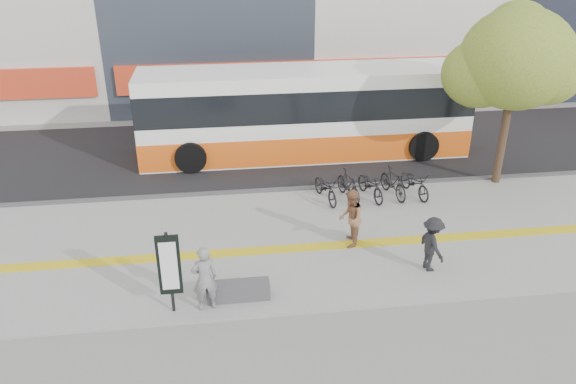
{
  "coord_description": "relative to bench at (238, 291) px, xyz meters",
  "views": [
    {
      "loc": [
        -2.89,
        -12.97,
        8.69
      ],
      "look_at": [
        -0.9,
        2.0,
        1.44
      ],
      "focal_mm": 35.0,
      "sensor_mm": 36.0,
      "label": 1
    }
  ],
  "objects": [
    {
      "name": "bicycle_row",
      "position": [
        4.85,
        5.2,
        0.26
      ],
      "size": [
        4.15,
        1.88,
        1.05
      ],
      "color": "black",
      "rests_on": "sidewalk"
    },
    {
      "name": "signboard",
      "position": [
        -1.6,
        -0.31,
        1.06
      ],
      "size": [
        0.55,
        0.1,
        2.2
      ],
      "color": "black",
      "rests_on": "sidewalk"
    },
    {
      "name": "curb",
      "position": [
        2.6,
        6.2,
        -0.23
      ],
      "size": [
        40.0,
        0.25,
        0.14
      ],
      "primitive_type": "cube",
      "color": "#3C3C3F",
      "rests_on": "ground"
    },
    {
      "name": "bus",
      "position": [
        3.25,
        9.7,
        1.4
      ],
      "size": [
        13.14,
        3.12,
        3.5
      ],
      "color": "white",
      "rests_on": "street"
    },
    {
      "name": "street",
      "position": [
        2.6,
        10.2,
        -0.28
      ],
      "size": [
        40.0,
        8.0,
        0.06
      ],
      "primitive_type": "cube",
      "color": "black",
      "rests_on": "ground"
    },
    {
      "name": "street_tree",
      "position": [
        9.78,
        6.02,
        4.21
      ],
      "size": [
        4.4,
        3.8,
        6.31
      ],
      "color": "#382519",
      "rests_on": "sidewalk"
    },
    {
      "name": "pedestrian_tan",
      "position": [
        3.4,
        2.2,
        0.65
      ],
      "size": [
        0.85,
        0.99,
        1.76
      ],
      "primitive_type": "imported",
      "rotation": [
        0.0,
        0.0,
        -1.81
      ],
      "color": "brown",
      "rests_on": "sidewalk"
    },
    {
      "name": "seated_woman",
      "position": [
        -0.8,
        -0.3,
        0.65
      ],
      "size": [
        0.71,
        0.54,
        1.74
      ],
      "primitive_type": "imported",
      "rotation": [
        0.0,
        0.0,
        3.35
      ],
      "color": "black",
      "rests_on": "sidewalk"
    },
    {
      "name": "pedestrian_dark",
      "position": [
        5.29,
        0.64,
        0.56
      ],
      "size": [
        0.77,
        1.11,
        1.58
      ],
      "primitive_type": "imported",
      "rotation": [
        0.0,
        0.0,
        1.76
      ],
      "color": "black",
      "rests_on": "sidewalk"
    },
    {
      "name": "tactile_strip",
      "position": [
        2.6,
        2.2,
        -0.22
      ],
      "size": [
        40.0,
        0.45,
        0.01
      ],
      "primitive_type": "cube",
      "color": "gold",
      "rests_on": "sidewalk"
    },
    {
      "name": "sidewalk",
      "position": [
        2.6,
        2.7,
        -0.27
      ],
      "size": [
        40.0,
        7.0,
        0.08
      ],
      "primitive_type": "cube",
      "color": "gray",
      "rests_on": "ground"
    },
    {
      "name": "ground",
      "position": [
        2.6,
        1.2,
        -0.3
      ],
      "size": [
        120.0,
        120.0,
        0.0
      ],
      "primitive_type": "plane",
      "color": "slate",
      "rests_on": "ground"
    },
    {
      "name": "bench",
      "position": [
        0.0,
        0.0,
        0.0
      ],
      "size": [
        1.6,
        0.45,
        0.45
      ],
      "primitive_type": "cube",
      "color": "#3C3C3F",
      "rests_on": "sidewalk"
    }
  ]
}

